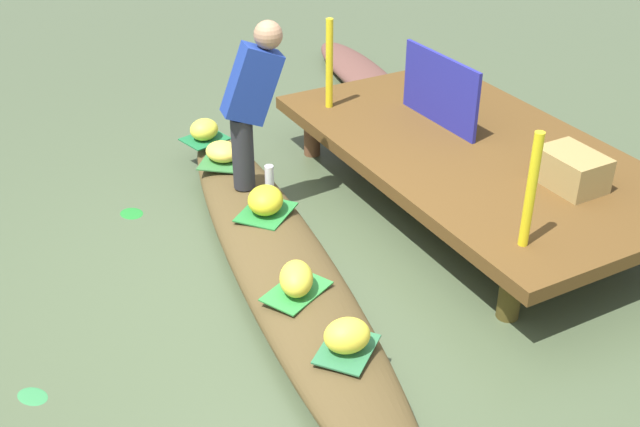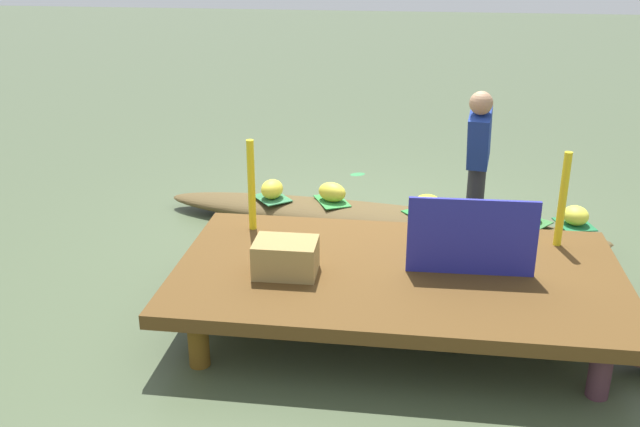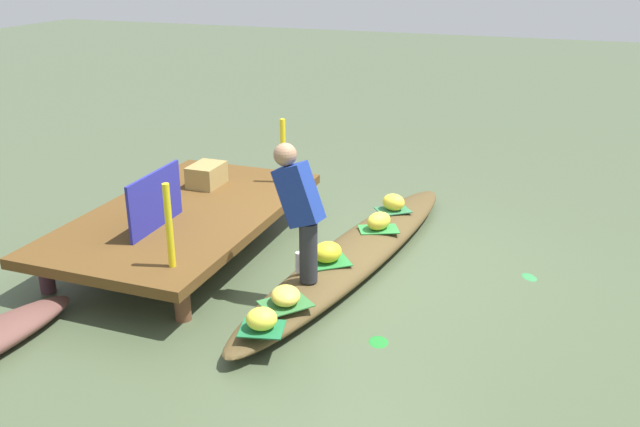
{
  "view_description": "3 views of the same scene",
  "coord_description": "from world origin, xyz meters",
  "px_view_note": "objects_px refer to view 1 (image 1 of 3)",
  "views": [
    {
      "loc": [
        3.86,
        -1.83,
        3.06
      ],
      "look_at": [
        -0.01,
        0.29,
        0.42
      ],
      "focal_mm": 44.33,
      "sensor_mm": 36.0,
      "label": 1
    },
    {
      "loc": [
        -0.35,
        6.49,
        2.73
      ],
      "look_at": [
        0.48,
        0.47,
        0.33
      ],
      "focal_mm": 40.71,
      "sensor_mm": 36.0,
      "label": 2
    },
    {
      "loc": [
        -5.94,
        -1.84,
        2.98
      ],
      "look_at": [
        0.07,
        0.4,
        0.48
      ],
      "focal_mm": 38.19,
      "sensor_mm": 36.0,
      "label": 3
    }
  ],
  "objects_px": {
    "vendor_boat": "(282,266)",
    "banana_bunch_0": "(204,130)",
    "banana_bunch_1": "(265,200)",
    "banana_bunch_4": "(222,152)",
    "banana_bunch_2": "(347,336)",
    "market_banner": "(440,90)",
    "produce_crate": "(572,170)",
    "vendor_person": "(252,97)",
    "water_bottle": "(269,178)",
    "banana_bunch_3": "(296,279)",
    "moored_boat": "(362,74)"
  },
  "relations": [
    {
      "from": "vendor_boat",
      "to": "banana_bunch_0",
      "type": "height_order",
      "value": "banana_bunch_0"
    },
    {
      "from": "banana_bunch_1",
      "to": "banana_bunch_4",
      "type": "bearing_deg",
      "value": 177.02
    },
    {
      "from": "banana_bunch_2",
      "to": "market_banner",
      "type": "bearing_deg",
      "value": 133.67
    },
    {
      "from": "banana_bunch_0",
      "to": "market_banner",
      "type": "bearing_deg",
      "value": 56.85
    },
    {
      "from": "banana_bunch_4",
      "to": "banana_bunch_2",
      "type": "bearing_deg",
      "value": -6.71
    },
    {
      "from": "banana_bunch_2",
      "to": "produce_crate",
      "type": "distance_m",
      "value": 2.14
    },
    {
      "from": "banana_bunch_1",
      "to": "banana_bunch_4",
      "type": "relative_size",
      "value": 1.02
    },
    {
      "from": "vendor_person",
      "to": "banana_bunch_0",
      "type": "bearing_deg",
      "value": -176.99
    },
    {
      "from": "produce_crate",
      "to": "vendor_person",
      "type": "bearing_deg",
      "value": -129.49
    },
    {
      "from": "vendor_boat",
      "to": "water_bottle",
      "type": "bearing_deg",
      "value": 168.77
    },
    {
      "from": "vendor_boat",
      "to": "vendor_person",
      "type": "distance_m",
      "value": 1.23
    },
    {
      "from": "banana_bunch_1",
      "to": "vendor_person",
      "type": "xyz_separation_m",
      "value": [
        -0.41,
        0.11,
        0.6
      ]
    },
    {
      "from": "banana_bunch_3",
      "to": "vendor_person",
      "type": "distance_m",
      "value": 1.5
    },
    {
      "from": "banana_bunch_1",
      "to": "banana_bunch_3",
      "type": "bearing_deg",
      "value": -14.3
    },
    {
      "from": "vendor_boat",
      "to": "banana_bunch_0",
      "type": "bearing_deg",
      "value": -176.79
    },
    {
      "from": "banana_bunch_0",
      "to": "market_banner",
      "type": "xyz_separation_m",
      "value": [
        1.04,
        1.59,
        0.41
      ]
    },
    {
      "from": "market_banner",
      "to": "banana_bunch_2",
      "type": "bearing_deg",
      "value": -47.94
    },
    {
      "from": "banana_bunch_1",
      "to": "vendor_person",
      "type": "relative_size",
      "value": 0.23
    },
    {
      "from": "vendor_boat",
      "to": "produce_crate",
      "type": "bearing_deg",
      "value": 84.01
    },
    {
      "from": "banana_bunch_0",
      "to": "moored_boat",
      "type": "bearing_deg",
      "value": 114.25
    },
    {
      "from": "banana_bunch_3",
      "to": "vendor_person",
      "type": "bearing_deg",
      "value": 165.44
    },
    {
      "from": "moored_boat",
      "to": "produce_crate",
      "type": "bearing_deg",
      "value": 2.98
    },
    {
      "from": "vendor_boat",
      "to": "market_banner",
      "type": "xyz_separation_m",
      "value": [
        -0.77,
        1.77,
        0.61
      ]
    },
    {
      "from": "banana_bunch_2",
      "to": "banana_bunch_4",
      "type": "relative_size",
      "value": 0.91
    },
    {
      "from": "banana_bunch_0",
      "to": "vendor_person",
      "type": "xyz_separation_m",
      "value": [
        0.91,
        0.05,
        0.61
      ]
    },
    {
      "from": "vendor_boat",
      "to": "vendor_person",
      "type": "height_order",
      "value": "vendor_person"
    },
    {
      "from": "vendor_boat",
      "to": "produce_crate",
      "type": "height_order",
      "value": "produce_crate"
    },
    {
      "from": "banana_bunch_3",
      "to": "banana_bunch_4",
      "type": "bearing_deg",
      "value": 171.15
    },
    {
      "from": "moored_boat",
      "to": "vendor_person",
      "type": "relative_size",
      "value": 1.7
    },
    {
      "from": "banana_bunch_2",
      "to": "banana_bunch_3",
      "type": "bearing_deg",
      "value": 179.9
    },
    {
      "from": "banana_bunch_1",
      "to": "vendor_person",
      "type": "distance_m",
      "value": 0.73
    },
    {
      "from": "vendor_person",
      "to": "water_bottle",
      "type": "distance_m",
      "value": 0.61
    },
    {
      "from": "moored_boat",
      "to": "produce_crate",
      "type": "height_order",
      "value": "produce_crate"
    },
    {
      "from": "banana_bunch_1",
      "to": "produce_crate",
      "type": "distance_m",
      "value": 2.1
    },
    {
      "from": "banana_bunch_1",
      "to": "banana_bunch_2",
      "type": "distance_m",
      "value": 1.54
    },
    {
      "from": "vendor_boat",
      "to": "banana_bunch_0",
      "type": "relative_size",
      "value": 17.8
    },
    {
      "from": "banana_bunch_1",
      "to": "vendor_person",
      "type": "height_order",
      "value": "vendor_person"
    },
    {
      "from": "banana_bunch_2",
      "to": "banana_bunch_3",
      "type": "xyz_separation_m",
      "value": [
        -0.6,
        0.0,
        -0.0
      ]
    },
    {
      "from": "banana_bunch_0",
      "to": "banana_bunch_1",
      "type": "xyz_separation_m",
      "value": [
        1.32,
        -0.06,
        0.01
      ]
    },
    {
      "from": "banana_bunch_0",
      "to": "banana_bunch_2",
      "type": "bearing_deg",
      "value": -6.03
    },
    {
      "from": "banana_bunch_1",
      "to": "water_bottle",
      "type": "xyz_separation_m",
      "value": [
        -0.29,
        0.17,
        -0.0
      ]
    },
    {
      "from": "banana_bunch_3",
      "to": "produce_crate",
      "type": "height_order",
      "value": "produce_crate"
    },
    {
      "from": "moored_boat",
      "to": "water_bottle",
      "type": "distance_m",
      "value": 2.81
    },
    {
      "from": "vendor_boat",
      "to": "banana_bunch_4",
      "type": "bearing_deg",
      "value": -177.88
    },
    {
      "from": "vendor_person",
      "to": "banana_bunch_2",
      "type": "bearing_deg",
      "value": -10.2
    },
    {
      "from": "market_banner",
      "to": "banana_bunch_1",
      "type": "bearing_deg",
      "value": -82.05
    },
    {
      "from": "produce_crate",
      "to": "banana_bunch_4",
      "type": "bearing_deg",
      "value": -136.77
    },
    {
      "from": "banana_bunch_0",
      "to": "banana_bunch_3",
      "type": "distance_m",
      "value": 2.26
    },
    {
      "from": "vendor_boat",
      "to": "water_bottle",
      "type": "distance_m",
      "value": 0.86
    },
    {
      "from": "produce_crate",
      "to": "banana_bunch_1",
      "type": "bearing_deg",
      "value": -118.87
    }
  ]
}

